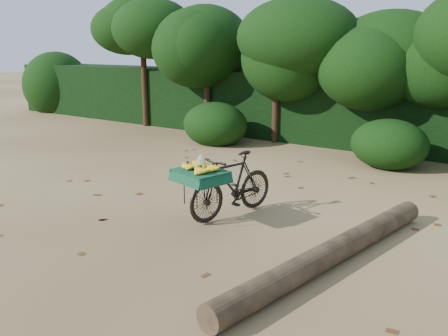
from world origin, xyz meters
The scene contains 7 objects.
ground centered at (0.00, 0.00, 0.00)m, with size 80.00×80.00×0.00m, color tan.
vendor_bicycle centered at (0.41, -0.02, 0.50)m, with size 0.96×1.78×0.97m.
fallen_log centered at (2.32, -0.69, 0.15)m, with size 0.29×0.29×4.06m, color brown.
hedge_backdrop centered at (0.00, 6.30, 0.90)m, with size 26.00×1.80×1.80m, color black.
tree_row centered at (-0.65, 5.50, 2.00)m, with size 14.50×2.00×4.00m, color black, non-canonical shape.
bush_clumps centered at (0.50, 4.30, 0.45)m, with size 8.80×1.70×0.90m, color black, non-canonical shape.
leaf_litter centered at (0.00, 0.65, 0.01)m, with size 7.00×7.30×0.01m, color #553116, non-canonical shape.
Camera 1 is at (4.21, -5.65, 2.50)m, focal length 38.00 mm.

